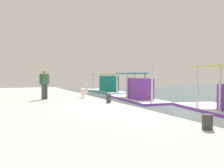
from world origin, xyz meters
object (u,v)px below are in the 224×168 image
object	(u,v)px
mooring_bollard_second	(207,122)
fisherman_standing	(44,83)
fishing_boat_second	(135,99)
mooring_bollard_nearest	(109,99)
fishing_boat_nearest	(106,92)
pelican	(84,91)

from	to	relation	value
mooring_bollard_second	fisherman_standing	bearing A→B (deg)	-164.41
fishing_boat_second	mooring_bollard_nearest	distance (m)	3.85
fisherman_standing	fishing_boat_nearest	bearing A→B (deg)	133.52
fisherman_standing	mooring_bollard_nearest	xyz separation A→B (m)	(3.02, 2.56, -0.71)
fishing_boat_nearest	pelican	bearing A→B (deg)	-33.47
pelican	mooring_bollard_second	bearing A→B (deg)	1.75
fishing_boat_second	fisherman_standing	world-z (taller)	fishing_boat_second
fishing_boat_second	pelican	xyz separation A→B (m)	(-0.55, -3.18, 0.58)
fishing_boat_nearest	fishing_boat_second	xyz separation A→B (m)	(6.23, -0.58, -0.03)
fishing_boat_nearest	mooring_bollard_second	size ratio (longest dim) A/B	17.20
fishing_boat_nearest	fisherman_standing	distance (m)	8.38
fisherman_standing	mooring_bollard_second	distance (m)	9.55
fishing_boat_second	mooring_bollard_second	distance (m)	9.14
mooring_bollard_nearest	fishing_boat_second	bearing A→B (deg)	130.98
mooring_bollard_nearest	mooring_bollard_second	xyz separation A→B (m)	(6.15, 0.00, -0.01)
pelican	fishing_boat_second	bearing A→B (deg)	80.15
fishing_boat_nearest	mooring_bollard_nearest	size ratio (longest dim) A/B	15.96
fishing_boat_nearest	fisherman_standing	xyz separation A→B (m)	(5.73, -6.03, 1.05)
pelican	fisherman_standing	size ratio (longest dim) A/B	0.56
pelican	mooring_bollard_nearest	xyz separation A→B (m)	(3.07, 0.28, -0.20)
pelican	fisherman_standing	xyz separation A→B (m)	(0.05, -2.28, 0.51)
fishing_boat_nearest	mooring_bollard_second	world-z (taller)	fishing_boat_nearest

